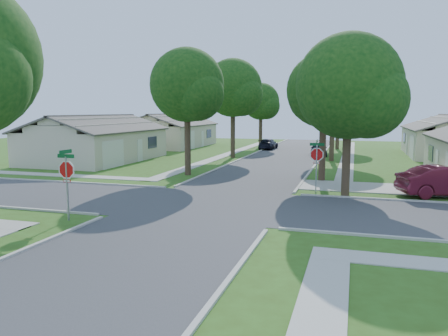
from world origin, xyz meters
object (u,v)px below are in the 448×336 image
Objects in this scene: tree_e_near at (325,94)px; house_nw_near at (97,144)px; stop_sign_sw at (67,173)px; tree_w_mid at (234,91)px; car_curb_east at (319,149)px; tree_w_far at (261,103)px; tree_e_far at (339,99)px; car_curb_west at (268,144)px; car_driveway at (447,181)px; stop_sign_ne at (317,157)px; house_nw_far at (171,135)px; tree_ne_corner at (350,91)px; tree_w_near at (188,89)px; tree_e_mid at (334,92)px.

house_nw_near is at bearing 163.89° from tree_e_near.
stop_sign_sw is 26.09m from tree_w_mid.
tree_w_far is at bearing 126.25° from car_curb_east.
tree_e_far is 16.05m from tree_w_mid.
car_driveway is at bearing 120.65° from car_curb_west.
house_nw_near is at bearing 119.83° from stop_sign_sw.
house_nw_far is (-20.69, 27.30, -0.51)m from stop_sign_ne.
house_nw_near is at bearing 153.54° from stop_sign_ne.
tree_ne_corner is at bearing 85.75° from car_driveway.
tree_w_mid is 2.43× the size of car_curb_east.
tree_w_mid reaches higher than car_driveway.
tree_e_far is 0.97× the size of tree_w_near.
stop_sign_sw is 40.04m from tree_e_far.
car_curb_east is at bearing 28.58° from house_nw_near.
tree_w_far reaches higher than car_driveway.
stop_sign_sw is at bearing -90.07° from tree_w_far.
tree_e_mid is 1.06× the size of tree_ne_corner.
car_curb_west is (-9.56, 27.24, -4.97)m from tree_ne_corner.
stop_sign_ne is 27.93m from car_curb_west.
house_nw_far is (-11.35, 10.99, -4.97)m from tree_w_mid.
stop_sign_sw is 0.22× the size of house_nw_near.
tree_e_mid is at bearing -27.91° from house_nw_far.
house_nw_far reaches higher than stop_sign_sw.
tree_w_near is at bearing 89.77° from stop_sign_sw.
tree_e_far is 2.21× the size of car_curb_east.
car_curb_west is (1.44, 22.44, -5.49)m from tree_w_near.
tree_w_near is 23.15m from car_curb_west.
stop_sign_sw is 0.36× the size of tree_e_near.
stop_sign_ne is 0.33× the size of tree_w_near.
car_curb_west is (-6.40, 6.00, -0.05)m from car_curb_east.
tree_e_mid is (0.01, 12.00, 0.61)m from tree_e_near.
tree_w_near is 19.01m from car_curb_east.
tree_w_near reaches higher than car_driveway.
stop_sign_sw is at bearing -110.20° from tree_e_mid.
tree_w_mid reaches higher than tree_e_far.
tree_w_near reaches higher than house_nw_far.
stop_sign_ne is 34.26m from house_nw_far.
house_nw_near is at bearing 52.57° from car_driveway.
tree_e_mid reaches higher than tree_e_near.
tree_w_far reaches higher than car_curb_west.
tree_w_mid is 20.10m from tree_ne_corner.
tree_w_far is at bearing 89.93° from stop_sign_sw.
tree_e_mid is (0.06, 16.31, 4.22)m from stop_sign_ne.
car_driveway is 21.61m from car_curb_east.
tree_w_mid reaches higher than car_curb_east.
tree_w_far is 33.10m from car_driveway.
tree_w_far is 1.60× the size of car_driveway.
car_curb_west is (-7.95, 22.44, -5.02)m from tree_e_near.
car_curb_east is (19.19, 10.45, -0.84)m from house_nw_near.
tree_e_far is at bearing 90.02° from tree_e_mid.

